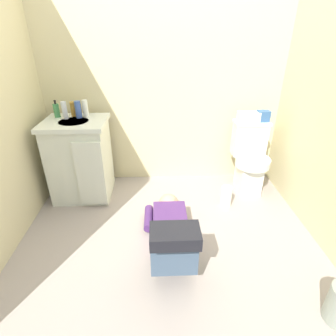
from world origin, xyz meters
name	(u,v)px	position (x,y,z in m)	size (l,w,h in m)	color
ground_plane	(168,239)	(0.00, 0.00, -0.02)	(3.00, 3.14, 0.04)	#A1948B
wall_back	(163,72)	(0.00, 1.11, 1.20)	(2.66, 0.08, 2.40)	beige
toilet	(249,159)	(0.90, 0.76, 0.37)	(0.36, 0.46, 0.75)	silver
vanity_cabinet	(81,159)	(-0.86, 0.73, 0.42)	(0.60, 0.53, 0.82)	silver
faucet	(77,111)	(-0.86, 0.87, 0.87)	(0.02, 0.02, 0.10)	silver
person_plumber	(171,233)	(0.02, -0.15, 0.18)	(0.39, 1.06, 0.52)	#512D6B
tissue_box	(248,117)	(0.86, 0.85, 0.80)	(0.22, 0.11, 0.10)	silver
toiletry_bag	(263,116)	(1.01, 0.85, 0.81)	(0.12, 0.09, 0.11)	#33598C
soap_dispenser	(57,110)	(-1.05, 0.85, 0.89)	(0.06, 0.06, 0.17)	#438F51
bottle_clear	(65,110)	(-0.95, 0.79, 0.90)	(0.05, 0.05, 0.17)	silver
bottle_amber	(73,109)	(-0.89, 0.87, 0.89)	(0.06, 0.06, 0.14)	#C38A32
bottle_blue	(78,110)	(-0.83, 0.82, 0.90)	(0.06, 0.06, 0.16)	#4160B0
bottle_white	(85,109)	(-0.77, 0.84, 0.90)	(0.05, 0.05, 0.17)	white
paper_towel_roll	(226,197)	(0.60, 0.44, 0.11)	(0.11, 0.11, 0.21)	white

